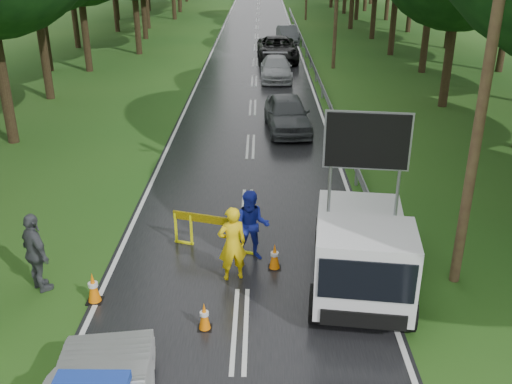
{
  "coord_description": "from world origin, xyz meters",
  "views": [
    {
      "loc": [
        0.43,
        -10.05,
        7.61
      ],
      "look_at": [
        0.3,
        4.4,
        1.3
      ],
      "focal_mm": 40.0,
      "sensor_mm": 36.0,
      "label": 1
    }
  ],
  "objects_px": {
    "work_truck": "(362,249)",
    "civilian": "(252,226)",
    "queue_car_first": "(287,113)",
    "barrier": "(215,224)",
    "queue_car_third": "(277,49)",
    "officer": "(232,244)",
    "queue_car_second": "(276,68)",
    "queue_car_fourth": "(288,34)"
  },
  "relations": [
    {
      "from": "civilian",
      "to": "queue_car_fourth",
      "type": "distance_m",
      "value": 35.75
    },
    {
      "from": "queue_car_first",
      "to": "barrier",
      "type": "bearing_deg",
      "value": -107.28
    },
    {
      "from": "barrier",
      "to": "queue_car_third",
      "type": "xyz_separation_m",
      "value": [
        2.35,
        27.13,
        0.07
      ]
    },
    {
      "from": "work_truck",
      "to": "queue_car_fourth",
      "type": "xyz_separation_m",
      "value": [
        -0.19,
        37.07,
        -0.4
      ]
    },
    {
      "from": "queue_car_third",
      "to": "queue_car_fourth",
      "type": "relative_size",
      "value": 1.42
    },
    {
      "from": "queue_car_second",
      "to": "barrier",
      "type": "bearing_deg",
      "value": -96.38
    },
    {
      "from": "barrier",
      "to": "queue_car_first",
      "type": "distance_m",
      "value": 10.99
    },
    {
      "from": "barrier",
      "to": "queue_car_second",
      "type": "distance_m",
      "value": 21.17
    },
    {
      "from": "civilian",
      "to": "queue_car_second",
      "type": "relative_size",
      "value": 0.41
    },
    {
      "from": "officer",
      "to": "queue_car_first",
      "type": "bearing_deg",
      "value": -116.96
    },
    {
      "from": "civilian",
      "to": "queue_car_fourth",
      "type": "relative_size",
      "value": 0.46
    },
    {
      "from": "civilian",
      "to": "queue_car_first",
      "type": "height_order",
      "value": "civilian"
    },
    {
      "from": "barrier",
      "to": "officer",
      "type": "height_order",
      "value": "officer"
    },
    {
      "from": "queue_car_first",
      "to": "civilian",
      "type": "bearing_deg",
      "value": -101.77
    },
    {
      "from": "civilian",
      "to": "queue_car_second",
      "type": "height_order",
      "value": "civilian"
    },
    {
      "from": "work_truck",
      "to": "queue_car_first",
      "type": "distance_m",
      "value": 12.71
    },
    {
      "from": "queue_car_first",
      "to": "queue_car_fourth",
      "type": "relative_size",
      "value": 1.1
    },
    {
      "from": "civilian",
      "to": "queue_car_second",
      "type": "xyz_separation_m",
      "value": [
        1.12,
        21.57,
        -0.29
      ]
    },
    {
      "from": "officer",
      "to": "queue_car_first",
      "type": "distance_m",
      "value": 12.36
    },
    {
      "from": "barrier",
      "to": "queue_car_second",
      "type": "xyz_separation_m",
      "value": [
        2.12,
        21.06,
        -0.07
      ]
    },
    {
      "from": "civilian",
      "to": "queue_car_third",
      "type": "bearing_deg",
      "value": 89.38
    },
    {
      "from": "queue_car_fourth",
      "to": "queue_car_third",
      "type": "bearing_deg",
      "value": -103.49
    },
    {
      "from": "work_truck",
      "to": "officer",
      "type": "distance_m",
      "value": 3.08
    },
    {
      "from": "officer",
      "to": "barrier",
      "type": "bearing_deg",
      "value": -88.36
    },
    {
      "from": "barrier",
      "to": "queue_car_third",
      "type": "height_order",
      "value": "queue_car_third"
    },
    {
      "from": "work_truck",
      "to": "barrier",
      "type": "distance_m",
      "value": 4.09
    },
    {
      "from": "queue_car_fourth",
      "to": "officer",
      "type": "bearing_deg",
      "value": -100.53
    },
    {
      "from": "queue_car_second",
      "to": "queue_car_third",
      "type": "bearing_deg",
      "value": 87.19
    },
    {
      "from": "work_truck",
      "to": "civilian",
      "type": "xyz_separation_m",
      "value": [
        -2.59,
        1.41,
        -0.12
      ]
    },
    {
      "from": "civilian",
      "to": "work_truck",
      "type": "bearing_deg",
      "value": -26.28
    },
    {
      "from": "civilian",
      "to": "queue_car_second",
      "type": "bearing_deg",
      "value": 89.2
    },
    {
      "from": "officer",
      "to": "queue_car_third",
      "type": "bearing_deg",
      "value": -112.06
    },
    {
      "from": "civilian",
      "to": "queue_car_fourth",
      "type": "xyz_separation_m",
      "value": [
        2.4,
        35.66,
        -0.28
      ]
    },
    {
      "from": "officer",
      "to": "queue_car_fourth",
      "type": "relative_size",
      "value": 0.47
    },
    {
      "from": "barrier",
      "to": "officer",
      "type": "distance_m",
      "value": 1.6
    },
    {
      "from": "queue_car_first",
      "to": "officer",
      "type": "bearing_deg",
      "value": -103.31
    },
    {
      "from": "barrier",
      "to": "officer",
      "type": "relative_size",
      "value": 1.18
    },
    {
      "from": "barrier",
      "to": "queue_car_second",
      "type": "bearing_deg",
      "value": 101.21
    },
    {
      "from": "queue_car_first",
      "to": "queue_car_second",
      "type": "xyz_separation_m",
      "value": [
        -0.25,
        10.33,
        -0.1
      ]
    },
    {
      "from": "civilian",
      "to": "queue_car_third",
      "type": "height_order",
      "value": "civilian"
    },
    {
      "from": "officer",
      "to": "queue_car_second",
      "type": "relative_size",
      "value": 0.42
    },
    {
      "from": "barrier",
      "to": "queue_car_first",
      "type": "bearing_deg",
      "value": 94.48
    }
  ]
}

